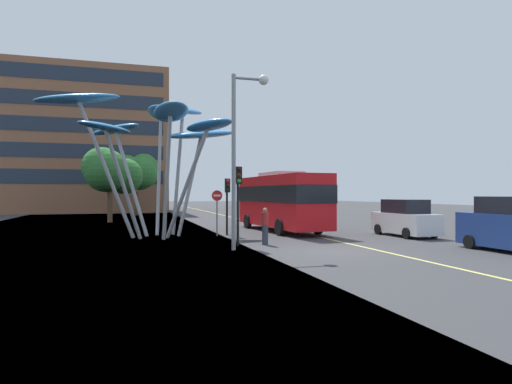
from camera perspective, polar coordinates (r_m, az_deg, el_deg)
ground at (r=18.47m, az=8.09°, el=-7.84°), size 120.00×240.00×0.10m
red_bus at (r=27.98m, az=3.27°, el=-0.93°), size 3.17×9.87×3.76m
leaf_sculpture at (r=25.26m, az=-13.00°, el=8.50°), size 10.95×10.57×8.07m
traffic_light_kerb_near at (r=20.10m, az=-2.32°, el=0.46°), size 0.28×0.42×3.64m
traffic_light_kerb_far at (r=25.33m, az=-3.75°, el=-0.26°), size 0.28×0.42×3.28m
car_parked_mid at (r=26.14m, az=18.82°, el=-3.35°), size 1.91×4.42×2.08m
street_lamp at (r=18.89m, az=-1.84°, el=7.18°), size 1.65×0.44×7.58m
tree_pavement_near at (r=38.76m, az=-18.50°, el=2.60°), size 4.99×4.70×6.27m
tree_pavement_far at (r=50.26m, az=-15.28°, el=2.53°), size 5.49×5.40×6.97m
pedestrian at (r=20.61m, az=1.19°, el=-4.47°), size 0.34×0.34×1.74m
no_entry_sign at (r=24.82m, az=-5.10°, el=-1.78°), size 0.60×0.12×2.59m
backdrop_building at (r=64.27m, az=-22.54°, el=5.82°), size 23.70×15.93×18.28m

